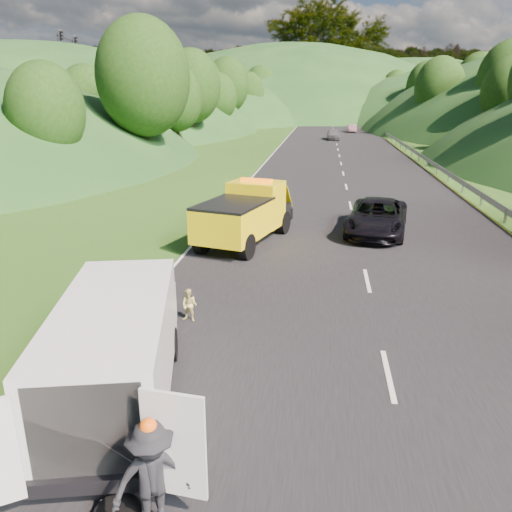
# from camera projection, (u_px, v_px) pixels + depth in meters

# --- Properties ---
(ground) EXTENTS (320.00, 320.00, 0.00)m
(ground) POSITION_uv_depth(u_px,v_px,m) (265.00, 328.00, 13.42)
(ground) COLOR #38661E
(ground) RESTS_ON ground
(road_surface) EXTENTS (14.00, 200.00, 0.02)m
(road_surface) POSITION_uv_depth(u_px,v_px,m) (339.00, 156.00, 50.75)
(road_surface) COLOR black
(road_surface) RESTS_ON ground
(guardrail) EXTENTS (0.06, 140.00, 1.52)m
(guardrail) POSITION_uv_depth(u_px,v_px,m) (396.00, 145.00, 61.62)
(guardrail) COLOR gray
(guardrail) RESTS_ON ground
(tree_line_left) EXTENTS (14.00, 140.00, 14.00)m
(tree_line_left) POSITION_uv_depth(u_px,v_px,m) (183.00, 137.00, 72.36)
(tree_line_left) COLOR #294C16
(tree_line_left) RESTS_ON ground
(tree_line_right) EXTENTS (14.00, 140.00, 14.00)m
(tree_line_right) POSITION_uv_depth(u_px,v_px,m) (486.00, 141.00, 67.10)
(tree_line_right) COLOR #294C16
(tree_line_right) RESTS_ON ground
(hills_backdrop) EXTENTS (201.00, 288.60, 44.00)m
(hills_backdrop) POSITION_uv_depth(u_px,v_px,m) (343.00, 116.00, 139.58)
(hills_backdrop) COLOR #2D5B23
(hills_backdrop) RESTS_ON ground
(tow_truck) EXTENTS (3.67, 6.30, 2.56)m
(tow_truck) POSITION_uv_depth(u_px,v_px,m) (246.00, 214.00, 20.82)
(tow_truck) COLOR black
(tow_truck) RESTS_ON ground
(white_van) EXTENTS (4.11, 6.80, 2.26)m
(white_van) POSITION_uv_depth(u_px,v_px,m) (117.00, 346.00, 9.84)
(white_van) COLOR black
(white_van) RESTS_ON ground
(woman) EXTENTS (0.43, 0.57, 1.47)m
(woman) POSITION_uv_depth(u_px,v_px,m) (145.00, 315.00, 14.21)
(woman) COLOR silver
(woman) RESTS_ON ground
(child) EXTENTS (0.50, 0.42, 0.93)m
(child) POSITION_uv_depth(u_px,v_px,m) (190.00, 321.00, 13.84)
(child) COLOR #CDC16D
(child) RESTS_ON ground
(suitcase) EXTENTS (0.38, 0.28, 0.55)m
(suitcase) POSITION_uv_depth(u_px,v_px,m) (122.00, 306.00, 14.13)
(suitcase) COLOR #524E3E
(suitcase) RESTS_ON ground
(passing_suv) EXTENTS (3.38, 5.75, 1.50)m
(passing_suv) POSITION_uv_depth(u_px,v_px,m) (376.00, 233.00, 22.55)
(passing_suv) COLOR black
(passing_suv) RESTS_ON ground
(dist_car_a) EXTENTS (1.73, 4.31, 1.47)m
(dist_car_a) POSITION_uv_depth(u_px,v_px,m) (333.00, 140.00, 68.60)
(dist_car_a) COLOR #545257
(dist_car_a) RESTS_ON ground
(dist_car_b) EXTENTS (1.36, 3.89, 1.28)m
(dist_car_b) POSITION_uv_depth(u_px,v_px,m) (352.00, 132.00, 81.76)
(dist_car_b) COLOR #714B53
(dist_car_b) RESTS_ON ground
(dist_car_c) EXTENTS (2.08, 5.13, 1.49)m
(dist_car_c) POSITION_uv_depth(u_px,v_px,m) (338.00, 124.00, 103.13)
(dist_car_c) COLOR #8F4E47
(dist_car_c) RESTS_ON ground
(dist_car_d) EXTENTS (1.73, 4.31, 1.47)m
(dist_car_d) POSITION_uv_depth(u_px,v_px,m) (323.00, 122.00, 112.36)
(dist_car_d) COLOR #397551
(dist_car_d) RESTS_ON ground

